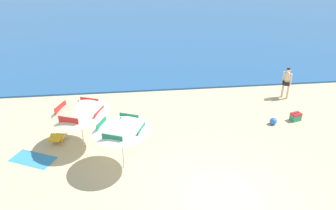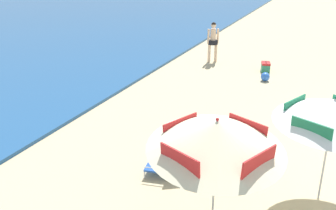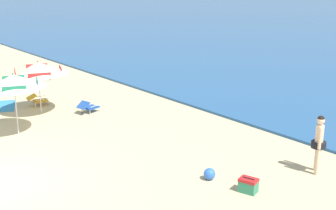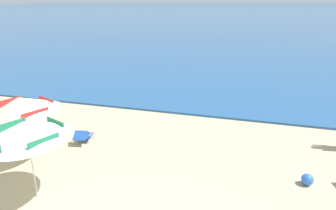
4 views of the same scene
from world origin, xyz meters
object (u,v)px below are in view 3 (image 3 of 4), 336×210
cooler_box (248,185)px  beach_umbrella_striped_main (38,69)px  beach_umbrella_striped_second (14,81)px  beach_ball (210,174)px  person_standing_near_shore (319,140)px  lounge_chair_under_umbrella (37,99)px  lounge_chair_beside_umbrella (88,106)px  beach_towel (4,106)px

cooler_box → beach_umbrella_striped_main: bearing=-173.7°
beach_umbrella_striped_second → beach_ball: size_ratio=8.51×
beach_umbrella_striped_second → person_standing_near_shore: bearing=31.1°
cooler_box → person_standing_near_shore: bearing=78.8°
person_standing_near_shore → beach_ball: 3.40m
lounge_chair_under_umbrella → lounge_chair_beside_umbrella: (2.35, 1.14, -0.00)m
person_standing_near_shore → beach_ball: person_standing_near_shore is taller
beach_ball → beach_towel: 11.08m
beach_umbrella_striped_main → beach_ball: beach_umbrella_striped_main is taller
cooler_box → beach_ball: (-1.25, -0.25, -0.03)m
beach_umbrella_striped_main → person_standing_near_shore: size_ratio=1.92×
beach_ball → lounge_chair_under_umbrella: bearing=-177.3°
beach_umbrella_striped_second → beach_ball: (7.22, 2.64, -1.82)m
lounge_chair_beside_umbrella → cooler_box: bearing=-2.7°
beach_towel → lounge_chair_under_umbrella: bearing=54.0°
person_standing_near_shore → cooler_box: size_ratio=3.14×
lounge_chair_under_umbrella → cooler_box: 11.38m
lounge_chair_beside_umbrella → beach_umbrella_striped_second: bearing=-80.6°
cooler_box → lounge_chair_under_umbrella: bearing=-176.4°
lounge_chair_beside_umbrella → lounge_chair_under_umbrella: bearing=-154.0°
person_standing_near_shore → beach_towel: 13.49m
cooler_box → beach_ball: cooler_box is taller
beach_umbrella_striped_second → beach_towel: 4.35m
beach_umbrella_striped_second → lounge_chair_under_umbrella: beach_umbrella_striped_second is taller
lounge_chair_under_umbrella → lounge_chair_beside_umbrella: lounge_chair_beside_umbrella is taller
lounge_chair_under_umbrella → lounge_chair_beside_umbrella: size_ratio=0.99×
beach_ball → beach_towel: size_ratio=0.19×
beach_umbrella_striped_second → cooler_box: size_ratio=5.17×
beach_towel → beach_ball: bearing=8.5°
lounge_chair_beside_umbrella → beach_towel: size_ratio=0.55×
beach_ball → beach_umbrella_striped_main: bearing=-174.4°
cooler_box → beach_ball: bearing=-168.7°
beach_umbrella_striped_second → beach_towel: (-3.74, 1.00, -1.99)m
lounge_chair_under_umbrella → beach_ball: 10.12m
beach_umbrella_striped_second → beach_towel: beach_umbrella_striped_second is taller
lounge_chair_under_umbrella → cooler_box: size_ratio=1.70×
beach_umbrella_striped_second → lounge_chair_beside_umbrella: (-0.55, 3.31, -1.72)m
beach_ball → beach_towel: bearing=-171.5°
lounge_chair_beside_umbrella → beach_ball: bearing=-5.0°
beach_umbrella_striped_second → beach_towel: bearing=165.0°
beach_umbrella_striped_main → lounge_chair_under_umbrella: bearing=160.9°
person_standing_near_shore → cooler_box: 2.71m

